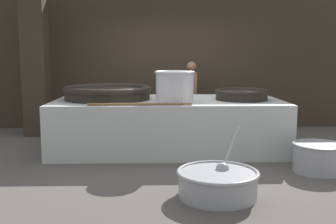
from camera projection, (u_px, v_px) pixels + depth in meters
ground_plane at (168, 149)px, 6.77m from camera, size 60.00×60.00×0.00m
back_wall at (165, 55)px, 8.72m from camera, size 9.31×0.24×3.21m
support_pillar at (35, 55)px, 7.78m from camera, size 0.46×0.46×3.21m
hearth_platform at (168, 124)px, 6.71m from camera, size 3.79×1.82×0.86m
giant_wok_near at (108, 92)px, 6.68m from camera, size 1.50×1.50×0.23m
giant_wok_far at (241, 94)px, 6.57m from camera, size 0.89×0.89×0.18m
stock_pot at (175, 86)px, 6.21m from camera, size 0.64×0.64×0.50m
stirring_paddle at (144, 104)px, 5.83m from camera, size 1.55×0.10×0.04m
cook at (191, 95)px, 8.07m from camera, size 0.37×0.56×1.48m
prep_bowl_vegetables at (218, 182)px, 4.45m from camera, size 0.94×1.12×0.70m
prep_bowl_meat at (318, 156)px, 5.39m from camera, size 0.70×0.70×0.40m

